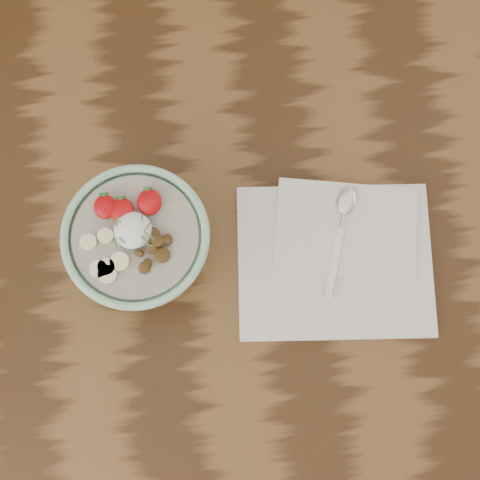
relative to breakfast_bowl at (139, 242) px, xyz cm
name	(u,v)px	position (x,y,z in cm)	size (l,w,h in cm)	color
table	(285,243)	(21.73, 1.05, -16.12)	(160.00, 90.00, 75.00)	#371F0D
breakfast_bowl	(139,242)	(0.00, 0.00, 0.00)	(20.18, 20.18, 13.28)	#97CBA6
napkin	(337,255)	(28.34, -3.70, -6.09)	(30.70, 26.35, 1.77)	silver
spoon	(344,216)	(29.92, 1.77, -4.68)	(7.41, 16.93, 0.90)	silver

